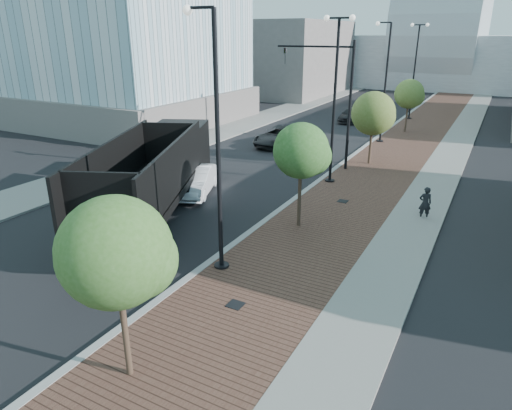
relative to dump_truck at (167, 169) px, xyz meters
The scene contains 23 objects.
sidewalk 26.62m from the dump_truck, 68.91° to the left, with size 7.00×140.00×0.12m, color #4C2D23.
concrete_strip 27.70m from the dump_truck, 63.69° to the left, with size 2.40×140.00×0.13m, color slate.
curb 25.57m from the dump_truck, 76.26° to the left, with size 0.30×140.00×0.14m, color gray.
west_sidewalk 25.80m from the dump_truck, 105.64° to the left, with size 4.00×140.00×0.12m, color slate.
dump_truck is the anchor object (origin of this frame).
white_sedan 1.92m from the dump_truck, 62.20° to the left, with size 1.57×4.50×1.48m, color silver.
dark_car_mid 14.09m from the dump_truck, 90.61° to the left, with size 2.40×5.21×1.45m, color black.
dark_car_far 26.95m from the dump_truck, 86.20° to the left, with size 1.84×4.53×1.32m, color black.
pedestrian 13.06m from the dump_truck, 15.90° to the left, with size 0.59×0.39×1.62m, color black.
streetlight_1 8.78m from the dump_truck, 38.50° to the right, with size 1.44×0.56×9.21m.
streetlight_2 10.02m from the dump_truck, 45.57° to the left, with size 1.72×0.56×9.28m.
streetlight_3 20.08m from the dump_truck, 70.79° to the left, with size 1.44×0.56×9.21m.
streetlight_4 31.66m from the dump_truck, 77.80° to the left, with size 1.72×0.56×9.28m.
traffic_mast 11.83m from the dump_truck, 59.54° to the left, with size 5.09×0.20×8.00m.
tree_0 13.72m from the dump_truck, 55.43° to the right, with size 2.70×2.70×4.96m.
tree_1 7.95m from the dump_truck, ahead, with size 2.48×2.45×4.84m.
tree_2 14.22m from the dump_truck, 56.89° to the left, with size 2.84×2.84×4.89m.
tree_3 25.09m from the dump_truck, 72.07° to the left, with size 2.55×2.52×4.68m.
tower_podium 24.57m from the dump_truck, 136.89° to the left, with size 19.00×19.00×3.00m, color slate.
convention_center 70.04m from the dump_truck, 86.67° to the left, with size 50.00×30.00×50.00m.
commercial_block_nw 47.03m from the dump_truck, 107.29° to the left, with size 14.00×20.00×10.00m, color slate.
utility_cover_1 11.22m from the dump_truck, 40.43° to the right, with size 0.50×0.50×0.02m, color black.
utility_cover_2 9.40m from the dump_truck, 24.15° to the left, with size 0.50×0.50×0.02m, color black.
Camera 1 is at (8.95, -2.76, 8.37)m, focal length 31.81 mm.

